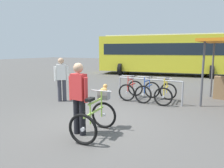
% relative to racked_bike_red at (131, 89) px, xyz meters
% --- Properties ---
extents(ground_plane, '(80.00, 80.00, 0.00)m').
position_rel_racked_bike_red_xyz_m(ground_plane, '(0.36, -3.12, -0.37)').
color(ground_plane, '#514F4C').
extents(bike_rack_rail, '(2.51, 0.15, 0.88)m').
position_rel_racked_bike_red_xyz_m(bike_rack_rail, '(0.80, -0.21, 0.27)').
color(bike_rack_rail, '#99999E').
rests_on(bike_rack_rail, ground).
extents(racked_bike_red, '(0.74, 1.16, 0.98)m').
position_rel_racked_bike_red_xyz_m(racked_bike_red, '(0.00, 0.00, 0.00)').
color(racked_bike_red, black).
rests_on(racked_bike_red, ground).
extents(racked_bike_blue, '(0.67, 1.10, 0.97)m').
position_rel_racked_bike_red_xyz_m(racked_bike_blue, '(0.70, -0.03, 0.00)').
color(racked_bike_blue, black).
rests_on(racked_bike_blue, ground).
extents(racked_bike_yellow, '(0.74, 1.13, 0.97)m').
position_rel_racked_bike_red_xyz_m(racked_bike_yellow, '(1.40, -0.05, -0.00)').
color(racked_bike_yellow, black).
rests_on(racked_bike_yellow, ground).
extents(featured_bicycle, '(0.78, 1.24, 1.09)m').
position_rel_racked_bike_red_xyz_m(featured_bicycle, '(0.75, -3.71, 0.12)').
color(featured_bicycle, black).
rests_on(featured_bicycle, ground).
extents(person_with_featured_bike, '(0.53, 0.23, 1.64)m').
position_rel_racked_bike_red_xyz_m(person_with_featured_bike, '(0.42, -3.93, 0.54)').
color(person_with_featured_bike, black).
rests_on(person_with_featured_bike, ground).
extents(pedestrian_with_backpack, '(0.47, 0.46, 1.64)m').
position_rel_racked_bike_red_xyz_m(pedestrian_with_backpack, '(-2.13, -1.66, 0.57)').
color(pedestrian_with_backpack, '#383842').
rests_on(pedestrian_with_backpack, ground).
extents(bus_distant, '(10.29, 4.59, 3.08)m').
position_rel_racked_bike_red_xyz_m(bus_distant, '(-1.01, 8.86, 1.37)').
color(bus_distant, yellow).
rests_on(bus_distant, ground).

